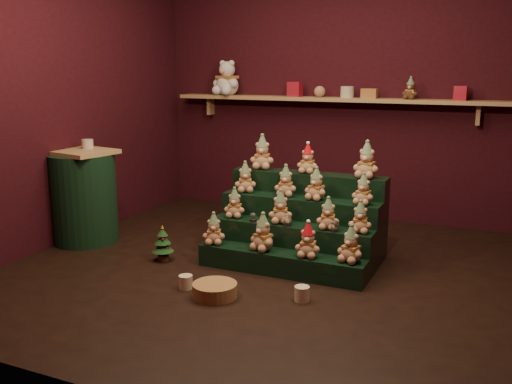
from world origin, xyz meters
The scene contains 40 objects.
ground centered at (0.00, 0.00, 0.00)m, with size 4.00×4.00×0.00m, color black.
back_wall centered at (0.00, 2.05, 1.40)m, with size 4.00×0.10×2.80m, color black.
front_wall centered at (0.00, -2.05, 1.40)m, with size 4.00×0.10×2.80m, color black.
left_wall centered at (-2.05, 0.00, 1.40)m, with size 0.10×4.00×2.80m, color black.
back_shelf centered at (0.00, 1.87, 1.29)m, with size 3.60×0.26×0.24m.
riser_tier_front centered at (0.21, -0.02, 0.09)m, with size 1.40×0.22×0.18m, color black.
riser_tier_midfront centered at (0.21, 0.20, 0.18)m, with size 1.40×0.22×0.36m, color black.
riser_tier_midback centered at (0.21, 0.42, 0.27)m, with size 1.40×0.22×0.54m, color black.
riser_tier_back centered at (0.21, 0.64, 0.36)m, with size 1.40×0.22×0.72m, color black.
teddy_0 centered at (-0.39, -0.04, 0.31)m, with size 0.19×0.17×0.26m, color tan, non-canonical shape.
teddy_1 centered at (0.06, -0.03, 0.33)m, with size 0.22×0.20×0.30m, color tan, non-canonical shape.
teddy_2 centered at (0.45, -0.03, 0.32)m, with size 0.20×0.18×0.28m, color tan, non-canonical shape.
teddy_3 centered at (0.78, -0.01, 0.32)m, with size 0.20×0.18×0.29m, color tan, non-canonical shape.
teddy_4 centered at (-0.32, 0.21, 0.49)m, with size 0.18×0.16×0.25m, color tan, non-canonical shape.
teddy_5 centered at (0.12, 0.20, 0.50)m, with size 0.20×0.18×0.28m, color tan, non-canonical shape.
teddy_6 centered at (0.53, 0.19, 0.49)m, with size 0.18×0.16×0.26m, color tan, non-canonical shape.
teddy_7 centered at (0.80, 0.19, 0.49)m, with size 0.18×0.16×0.25m, color tan, non-canonical shape.
teddy_8 centered at (-0.32, 0.44, 0.67)m, with size 0.19×0.17×0.27m, color tan, non-canonical shape.
teddy_9 centered at (0.07, 0.43, 0.67)m, with size 0.19×0.17×0.27m, color tan, non-canonical shape.
teddy_10 centered at (0.36, 0.40, 0.68)m, with size 0.19×0.18×0.27m, color tan, non-canonical shape.
teddy_11 centered at (0.76, 0.41, 0.67)m, with size 0.18×0.16×0.25m, color tan, non-canonical shape.
teddy_12 centered at (-0.25, 0.66, 0.87)m, with size 0.22×0.20×0.31m, color tan, non-canonical shape.
teddy_13 centered at (0.20, 0.62, 0.85)m, with size 0.18×0.16×0.26m, color tan, non-canonical shape.
teddy_14 centered at (0.72, 0.63, 0.87)m, with size 0.22×0.20×0.31m, color tan, non-canonical shape.
snow_globe_a centered at (-0.11, 0.14, 0.40)m, with size 0.06×0.06×0.08m.
snow_globe_b centered at (0.20, 0.14, 0.41)m, with size 0.07×0.07×0.09m.
snow_globe_c centered at (0.61, 0.14, 0.41)m, with size 0.07×0.07×0.09m.
side_table centered at (-1.83, 0.03, 0.44)m, with size 0.65×0.62×0.89m.
table_ornament centered at (-1.83, 0.13, 0.93)m, with size 0.11×0.11×0.09m, color beige.
mini_christmas_tree centered at (-0.83, -0.15, 0.15)m, with size 0.19×0.19×0.32m.
mug_left centered at (-0.32, -0.62, 0.05)m, with size 0.10×0.10×0.10m, color beige.
mug_right centered at (0.56, -0.47, 0.05)m, with size 0.11×0.11×0.11m, color beige.
wicker_basket centered at (-0.05, -0.66, 0.05)m, with size 0.33×0.33×0.10m, color #A06E40.
white_bear centered at (-1.22, 1.84, 1.57)m, with size 0.35×0.32×0.49m, color white, non-canonical shape.
brown_bear centered at (0.85, 1.84, 1.43)m, with size 0.16×0.14×0.22m, color #4E351A, non-canonical shape.
gift_tin_red_a centered at (-0.39, 1.85, 1.40)m, with size 0.14×0.14×0.16m, color #B11B2E.
gift_tin_cream centered at (0.19, 1.85, 1.38)m, with size 0.14×0.14×0.12m, color beige.
gift_tin_red_b centered at (1.33, 1.85, 1.39)m, with size 0.12×0.12×0.14m, color #B11B2E.
shelf_plush_ball centered at (-0.11, 1.85, 1.38)m, with size 0.12×0.12×0.12m, color tan.
scarf_gift_box centered at (0.43, 1.85, 1.37)m, with size 0.16×0.10×0.10m, color #E1561F.
Camera 1 is at (1.84, -4.08, 1.64)m, focal length 40.00 mm.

